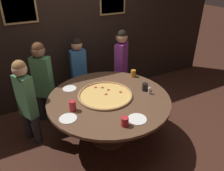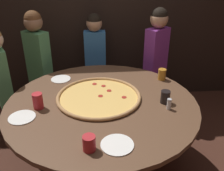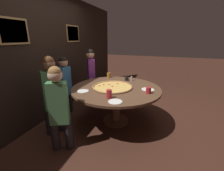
{
  "view_description": "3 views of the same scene",
  "coord_description": "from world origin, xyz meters",
  "px_view_note": "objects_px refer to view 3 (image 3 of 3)",
  "views": [
    {
      "loc": [
        -1.15,
        -2.3,
        2.34
      ],
      "look_at": [
        0.09,
        0.08,
        0.87
      ],
      "focal_mm": 35.0,
      "sensor_mm": 36.0,
      "label": 1
    },
    {
      "loc": [
        -0.07,
        -1.92,
        1.88
      ],
      "look_at": [
        0.09,
        -0.0,
        0.9
      ],
      "focal_mm": 40.0,
      "sensor_mm": 36.0,
      "label": 2
    },
    {
      "loc": [
        -2.6,
        -0.85,
        1.65
      ],
      "look_at": [
        -0.08,
        0.05,
        0.8
      ],
      "focal_mm": 24.0,
      "sensor_mm": 36.0,
      "label": 3
    }
  ],
  "objects_px": {
    "dining_table": "(116,93)",
    "drink_cup_near_right": "(148,90)",
    "giant_pizza": "(112,87)",
    "diner_far_left": "(65,82)",
    "drink_cup_far_left": "(127,78)",
    "drink_cup_beside_pizza": "(109,94)",
    "condiment_shaker": "(131,79)",
    "diner_side_left": "(91,73)",
    "diner_far_right": "(52,92)",
    "drink_cup_front_edge": "(109,75)",
    "white_plate_far_back": "(148,89)",
    "white_plate_near_front": "(115,102)",
    "white_plate_left_side": "(83,91)",
    "diner_centre_back": "(59,105)"
  },
  "relations": [
    {
      "from": "drink_cup_front_edge",
      "to": "condiment_shaker",
      "type": "height_order",
      "value": "drink_cup_front_edge"
    },
    {
      "from": "condiment_shaker",
      "to": "diner_side_left",
      "type": "xyz_separation_m",
      "value": [
        0.15,
        1.08,
        0.0
      ]
    },
    {
      "from": "drink_cup_far_left",
      "to": "drink_cup_front_edge",
      "type": "xyz_separation_m",
      "value": [
        0.1,
        0.47,
        0.0
      ]
    },
    {
      "from": "drink_cup_beside_pizza",
      "to": "diner_side_left",
      "type": "xyz_separation_m",
      "value": [
        1.25,
        0.97,
        -0.02
      ]
    },
    {
      "from": "drink_cup_near_right",
      "to": "diner_centre_back",
      "type": "xyz_separation_m",
      "value": [
        -0.91,
        1.15,
        -0.06
      ]
    },
    {
      "from": "diner_far_right",
      "to": "diner_side_left",
      "type": "xyz_separation_m",
      "value": [
        1.41,
        -0.01,
        0.01
      ]
    },
    {
      "from": "drink_cup_far_left",
      "to": "diner_far_left",
      "type": "distance_m",
      "value": 1.35
    },
    {
      "from": "drink_cup_far_left",
      "to": "diner_centre_back",
      "type": "xyz_separation_m",
      "value": [
        -1.58,
        0.59,
        -0.06
      ]
    },
    {
      "from": "drink_cup_beside_pizza",
      "to": "giant_pizza",
      "type": "bearing_deg",
      "value": 14.04
    },
    {
      "from": "dining_table",
      "to": "drink_cup_near_right",
      "type": "relative_size",
      "value": 15.46
    },
    {
      "from": "dining_table",
      "to": "drink_cup_front_edge",
      "type": "height_order",
      "value": "drink_cup_front_edge"
    },
    {
      "from": "drink_cup_far_left",
      "to": "diner_far_left",
      "type": "xyz_separation_m",
      "value": [
        -0.58,
        1.22,
        -0.07
      ]
    },
    {
      "from": "white_plate_left_side",
      "to": "diner_far_right",
      "type": "height_order",
      "value": "diner_far_right"
    },
    {
      "from": "diner_side_left",
      "to": "drink_cup_far_left",
      "type": "bearing_deg",
      "value": 42.69
    },
    {
      "from": "drink_cup_far_left",
      "to": "diner_far_left",
      "type": "relative_size",
      "value": 0.09
    },
    {
      "from": "dining_table",
      "to": "diner_side_left",
      "type": "distance_m",
      "value": 1.16
    },
    {
      "from": "drink_cup_front_edge",
      "to": "white_plate_left_side",
      "type": "distance_m",
      "value": 1.06
    },
    {
      "from": "dining_table",
      "to": "diner_centre_back",
      "type": "bearing_deg",
      "value": 152.85
    },
    {
      "from": "drink_cup_beside_pizza",
      "to": "white_plate_near_front",
      "type": "xyz_separation_m",
      "value": [
        -0.11,
        -0.14,
        -0.06
      ]
    },
    {
      "from": "drink_cup_beside_pizza",
      "to": "diner_far_left",
      "type": "xyz_separation_m",
      "value": [
        0.51,
        1.21,
        -0.08
      ]
    },
    {
      "from": "drink_cup_near_right",
      "to": "white_plate_far_back",
      "type": "bearing_deg",
      "value": 8.63
    },
    {
      "from": "drink_cup_beside_pizza",
      "to": "condiment_shaker",
      "type": "relative_size",
      "value": 1.42
    },
    {
      "from": "white_plate_near_front",
      "to": "white_plate_left_side",
      "type": "distance_m",
      "value": 0.73
    },
    {
      "from": "giant_pizza",
      "to": "white_plate_far_back",
      "type": "relative_size",
      "value": 3.35
    },
    {
      "from": "drink_cup_near_right",
      "to": "white_plate_far_back",
      "type": "height_order",
      "value": "drink_cup_near_right"
    },
    {
      "from": "diner_far_left",
      "to": "diner_side_left",
      "type": "bearing_deg",
      "value": 162.93
    },
    {
      "from": "drink_cup_front_edge",
      "to": "condiment_shaker",
      "type": "bearing_deg",
      "value": -99.27
    },
    {
      "from": "drink_cup_near_right",
      "to": "drink_cup_far_left",
      "type": "distance_m",
      "value": 0.87
    },
    {
      "from": "drink_cup_far_left",
      "to": "drink_cup_beside_pizza",
      "type": "bearing_deg",
      "value": 179.77
    },
    {
      "from": "drink_cup_beside_pizza",
      "to": "white_plate_left_side",
      "type": "height_order",
      "value": "drink_cup_beside_pizza"
    },
    {
      "from": "drink_cup_far_left",
      "to": "white_plate_left_side",
      "type": "distance_m",
      "value": 1.11
    },
    {
      "from": "giant_pizza",
      "to": "diner_side_left",
      "type": "bearing_deg",
      "value": 48.8
    },
    {
      "from": "drink_cup_beside_pizza",
      "to": "condiment_shaker",
      "type": "distance_m",
      "value": 1.1
    },
    {
      "from": "white_plate_left_side",
      "to": "diner_far_left",
      "type": "bearing_deg",
      "value": 60.1
    },
    {
      "from": "diner_far_right",
      "to": "giant_pizza",
      "type": "bearing_deg",
      "value": 166.47
    },
    {
      "from": "dining_table",
      "to": "diner_far_right",
      "type": "xyz_separation_m",
      "value": [
        -0.7,
        0.91,
        0.16
      ]
    },
    {
      "from": "dining_table",
      "to": "drink_cup_near_right",
      "type": "bearing_deg",
      "value": -100.27
    },
    {
      "from": "giant_pizza",
      "to": "diner_far_left",
      "type": "bearing_deg",
      "value": 90.2
    },
    {
      "from": "giant_pizza",
      "to": "diner_far_right",
      "type": "height_order",
      "value": "diner_far_right"
    },
    {
      "from": "diner_side_left",
      "to": "diner_far_left",
      "type": "height_order",
      "value": "diner_side_left"
    },
    {
      "from": "drink_cup_near_right",
      "to": "white_plate_far_back",
      "type": "distance_m",
      "value": 0.2
    },
    {
      "from": "drink_cup_beside_pizza",
      "to": "condiment_shaker",
      "type": "bearing_deg",
      "value": -5.8
    },
    {
      "from": "dining_table",
      "to": "giant_pizza",
      "type": "bearing_deg",
      "value": 109.67
    },
    {
      "from": "dining_table",
      "to": "drink_cup_near_right",
      "type": "distance_m",
      "value": 0.66
    },
    {
      "from": "white_plate_far_back",
      "to": "white_plate_near_front",
      "type": "bearing_deg",
      "value": 151.6
    },
    {
      "from": "giant_pizza",
      "to": "diner_far_right",
      "type": "distance_m",
      "value": 1.09
    },
    {
      "from": "condiment_shaker",
      "to": "diner_side_left",
      "type": "relative_size",
      "value": 0.07
    },
    {
      "from": "white_plate_far_back",
      "to": "diner_side_left",
      "type": "xyz_separation_m",
      "value": [
        0.64,
        1.5,
        0.05
      ]
    },
    {
      "from": "giant_pizza",
      "to": "white_plate_far_back",
      "type": "height_order",
      "value": "giant_pizza"
    },
    {
      "from": "drink_cup_near_right",
      "to": "diner_side_left",
      "type": "xyz_separation_m",
      "value": [
        0.82,
        1.53,
        -0.0
      ]
    }
  ]
}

